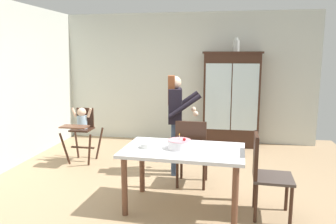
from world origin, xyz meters
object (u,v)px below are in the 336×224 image
Objects in this scene: dining_chair_far_side at (192,149)px; serving_bowl at (148,145)px; dining_table at (183,157)px; dining_chair_right_end at (264,169)px; high_chair_with_toddler at (82,125)px; china_cabinet at (231,99)px; birthday_cake at (179,144)px; adult_person at (175,113)px; ceramic_vase at (236,45)px.

serving_bowl is at bearing 56.81° from dining_chair_far_side.
dining_chair_right_end is (0.93, -0.04, -0.08)m from dining_table.
high_chair_with_toddler is 3.24m from dining_chair_right_end.
china_cabinet is 3.02m from birthday_cake.
china_cabinet reaches higher than adult_person.
birthday_cake is 0.70m from dining_chair_far_side.
serving_bowl is 0.19× the size of dining_chair_right_end.
ceramic_vase is at bearing 3.42° from china_cabinet.
china_cabinet is at bearing -102.33° from dining_chair_far_side.
dining_chair_right_end reaches higher than serving_bowl.
dining_chair_right_end is (1.20, -1.18, -0.41)m from adult_person.
dining_chair_far_side is at bearing 55.02° from dining_chair_right_end.
high_chair_with_toddler is 2.13m from dining_chair_far_side.
adult_person reaches higher than dining_chair_right_end.
dining_chair_far_side is (0.30, -0.49, -0.41)m from adult_person.
china_cabinet is at bearing 31.00° from high_chair_with_toddler.
china_cabinet is 6.78× the size of birthday_cake.
serving_bowl is (-1.02, -2.97, -0.19)m from china_cabinet.
dining_table is at bearing 2.93° from serving_bowl.
dining_chair_far_side is at bearing -158.47° from adult_person.
high_chair_with_toddler is 0.99× the size of dining_chair_far_side.
birthday_cake is at bearing 84.35° from dining_chair_far_side.
birthday_cake is (-0.05, -0.00, 0.15)m from dining_table.
serving_bowl is at bearing -108.91° from china_cabinet.
ceramic_vase is 0.28× the size of dining_chair_far_side.
ceramic_vase is 2.80m from dining_chair_far_side.
dining_chair_right_end reaches higher than high_chair_with_toddler.
dining_chair_right_end is (2.87, -1.49, -0.10)m from high_chair_with_toddler.
ceramic_vase reaches higher than serving_bowl.
adult_person is 1.59× the size of dining_chair_far_side.
ceramic_vase is at bearing 76.71° from birthday_cake.
ceramic_vase is 0.18× the size of dining_table.
birthday_cake is (1.89, -1.45, 0.14)m from high_chair_with_toddler.
birthday_cake is at bearing 2.92° from serving_bowl.
adult_person reaches higher than serving_bowl.
ceramic_vase reaches higher than dining_chair_far_side.
china_cabinet reaches higher than dining_chair_right_end.
serving_bowl is 0.19× the size of dining_chair_far_side.
dining_table is at bearing 88.46° from dining_chair_far_side.
serving_bowl is at bearing -177.08° from birthday_cake.
high_chair_with_toddler is (-2.59, -1.51, -1.36)m from ceramic_vase.
dining_chair_far_side is (0.46, 0.67, -0.21)m from serving_bowl.
birthday_cake reaches higher than serving_bowl.
adult_person is at bearing 101.12° from birthday_cake.
dining_table is (-0.65, -2.95, -1.38)m from ceramic_vase.
dining_table is 1.53× the size of dining_chair_right_end.
high_chair_with_toddler is at bearing 135.88° from serving_bowl.
dining_chair_right_end is at bearing -2.33° from birthday_cake.
serving_bowl is at bearing -43.85° from high_chair_with_toddler.
adult_person is 8.50× the size of serving_bowl.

